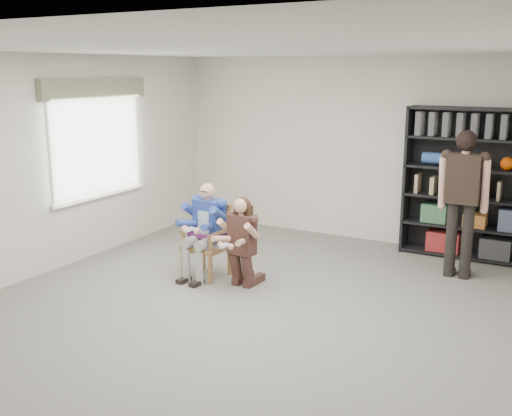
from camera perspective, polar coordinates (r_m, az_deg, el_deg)
The scene contains 8 objects.
room_shell at distance 6.17m, azimuth -1.07°, elevation 1.86°, with size 6.00×7.00×2.80m, color white, non-canonical shape.
floor at distance 6.59m, azimuth -1.02°, elevation -10.17°, with size 6.00×7.00×0.01m, color slate.
window_left at distance 8.70m, azimuth -14.84°, elevation 6.24°, with size 0.16×2.00×1.75m, color white, non-canonical shape.
armchair at distance 7.64m, azimuth -4.77°, elevation -3.16°, with size 0.55×0.53×0.94m, color olive, non-canonical shape.
seated_man at distance 7.60m, azimuth -4.79°, elevation -2.14°, with size 0.53×0.73×1.22m, color navy, non-canonical shape.
kneeling_woman at distance 7.22m, azimuth -1.47°, elevation -3.34°, with size 0.47×0.75×1.12m, color #3D221B, non-canonical shape.
bookshelf at distance 8.76m, azimuth 19.75°, elevation 2.11°, with size 1.80×0.38×2.10m, color black, non-canonical shape.
standing_man at distance 7.90m, azimuth 19.00°, elevation 0.19°, with size 0.58×0.32×1.87m, color black, non-canonical shape.
Camera 1 is at (3.03, -5.24, 2.60)m, focal length 42.00 mm.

